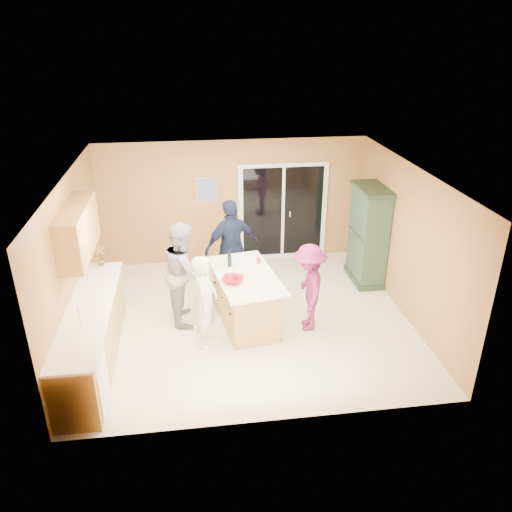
{
  "coord_description": "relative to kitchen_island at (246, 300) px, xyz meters",
  "views": [
    {
      "loc": [
        -0.87,
        -7.4,
        4.65
      ],
      "look_at": [
        0.15,
        0.1,
        1.15
      ],
      "focal_mm": 35.0,
      "sensor_mm": 36.0,
      "label": 1
    }
  ],
  "objects": [
    {
      "name": "woman_grey",
      "position": [
        -1.0,
        0.27,
        0.46
      ],
      "size": [
        0.69,
        0.87,
        1.78
      ],
      "primitive_type": "imported",
      "rotation": [
        0.0,
        0.0,
        1.59
      ],
      "color": "#9C9C9F",
      "rests_on": "floor"
    },
    {
      "name": "woman_navy",
      "position": [
        -0.12,
        1.16,
        0.48
      ],
      "size": [
        1.16,
        0.78,
        1.83
      ],
      "primitive_type": "imported",
      "rotation": [
        0.0,
        0.0,
        3.49
      ],
      "color": "#1B1E3B",
      "rests_on": "floor"
    },
    {
      "name": "wine_bottle",
      "position": [
        -0.23,
        0.35,
        0.6
      ],
      "size": [
        0.07,
        0.07,
        0.3
      ],
      "rotation": [
        0.0,
        0.0,
        -0.01
      ],
      "color": "black",
      "rests_on": "kitchen_island"
    },
    {
      "name": "floor",
      "position": [
        0.05,
        0.09,
        -0.43
      ],
      "size": [
        5.5,
        5.5,
        0.0
      ],
      "primitive_type": "plane",
      "color": "white",
      "rests_on": "ground"
    },
    {
      "name": "serving_bowl",
      "position": [
        -0.24,
        -0.24,
        0.53
      ],
      "size": [
        0.44,
        0.44,
        0.08
      ],
      "primitive_type": "imported",
      "rotation": [
        0.0,
        0.0,
        -0.41
      ],
      "color": "#A8121F",
      "rests_on": "kitchen_island"
    },
    {
      "name": "wall_right",
      "position": [
        2.8,
        0.09,
        0.87
      ],
      "size": [
        0.1,
        5.0,
        2.6
      ],
      "primitive_type": "cube",
      "color": "tan",
      "rests_on": "ground"
    },
    {
      "name": "framed_picture",
      "position": [
        -0.5,
        2.57,
        1.17
      ],
      "size": [
        0.46,
        0.04,
        0.56
      ],
      "color": "tan",
      "rests_on": "wall_back"
    },
    {
      "name": "woman_magenta",
      "position": [
        1.0,
        -0.3,
        0.32
      ],
      "size": [
        0.66,
        1.03,
        1.5
      ],
      "primitive_type": "imported",
      "rotation": [
        0.0,
        0.0,
        -1.68
      ],
      "color": "#871D5E",
      "rests_on": "floor"
    },
    {
      "name": "sliding_door",
      "position": [
        1.1,
        2.56,
        0.62
      ],
      "size": [
        1.9,
        0.07,
        2.1
      ],
      "color": "white",
      "rests_on": "floor"
    },
    {
      "name": "left_cabinet_run",
      "position": [
        -2.4,
        -0.96,
        0.03
      ],
      "size": [
        0.65,
        3.05,
        1.24
      ],
      "color": "tan",
      "rests_on": "floor"
    },
    {
      "name": "white_plate",
      "position": [
        -0.11,
        0.44,
        0.49
      ],
      "size": [
        0.26,
        0.26,
        0.01
      ],
      "primitive_type": "cylinder",
      "rotation": [
        0.0,
        0.0,
        0.25
      ],
      "color": "white",
      "rests_on": "kitchen_island"
    },
    {
      "name": "green_hutch",
      "position": [
        2.54,
        1.25,
        0.51
      ],
      "size": [
        0.56,
        1.05,
        1.93
      ],
      "color": "#233924",
      "rests_on": "floor"
    },
    {
      "name": "tulip_vase",
      "position": [
        -2.4,
        0.62,
        0.7
      ],
      "size": [
        0.23,
        0.2,
        0.38
      ],
      "primitive_type": "imported",
      "rotation": [
        0.0,
        0.0,
        0.37
      ],
      "color": "#B02A11",
      "rests_on": "left_cabinet_run"
    },
    {
      "name": "woman_white",
      "position": [
        -0.69,
        -0.56,
        0.34
      ],
      "size": [
        0.48,
        0.63,
        1.54
      ],
      "primitive_type": "imported",
      "rotation": [
        0.0,
        0.0,
        1.36
      ],
      "color": "white",
      "rests_on": "floor"
    },
    {
      "name": "wall_front",
      "position": [
        0.05,
        -2.41,
        0.87
      ],
      "size": [
        5.5,
        0.1,
        2.6
      ],
      "primitive_type": "cube",
      "color": "tan",
      "rests_on": "ground"
    },
    {
      "name": "tumbler_far",
      "position": [
        -0.2,
        -0.17,
        0.54
      ],
      "size": [
        0.08,
        0.08,
        0.1
      ],
      "primitive_type": "cylinder",
      "rotation": [
        0.0,
        0.0,
        -0.2
      ],
      "color": "#A8121F",
      "rests_on": "kitchen_island"
    },
    {
      "name": "ceiling",
      "position": [
        0.05,
        0.09,
        2.17
      ],
      "size": [
        5.5,
        5.0,
        0.1
      ],
      "primitive_type": "cube",
      "color": "silver",
      "rests_on": "wall_back"
    },
    {
      "name": "upper_cabinets",
      "position": [
        -2.53,
        -0.11,
        1.45
      ],
      "size": [
        0.35,
        1.6,
        0.75
      ],
      "primitive_type": "cube",
      "color": "tan",
      "rests_on": "wall_left"
    },
    {
      "name": "wall_back",
      "position": [
        0.05,
        2.59,
        0.87
      ],
      "size": [
        5.5,
        0.1,
        2.6
      ],
      "primitive_type": "cube",
      "color": "tan",
      "rests_on": "ground"
    },
    {
      "name": "tumbler_near",
      "position": [
        0.27,
        0.39,
        0.54
      ],
      "size": [
        0.08,
        0.08,
        0.1
      ],
      "primitive_type": "cylinder",
      "rotation": [
        0.0,
        0.0,
        0.13
      ],
      "color": "#A8121F",
      "rests_on": "kitchen_island"
    },
    {
      "name": "kitchen_island",
      "position": [
        0.0,
        0.0,
        0.0
      ],
      "size": [
        1.21,
        1.87,
        0.92
      ],
      "rotation": [
        0.0,
        0.0,
        0.16
      ],
      "color": "tan",
      "rests_on": "floor"
    },
    {
      "name": "wall_left",
      "position": [
        -2.7,
        0.09,
        0.87
      ],
      "size": [
        0.1,
        5.0,
        2.6
      ],
      "primitive_type": "cube",
      "color": "tan",
      "rests_on": "ground"
    }
  ]
}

